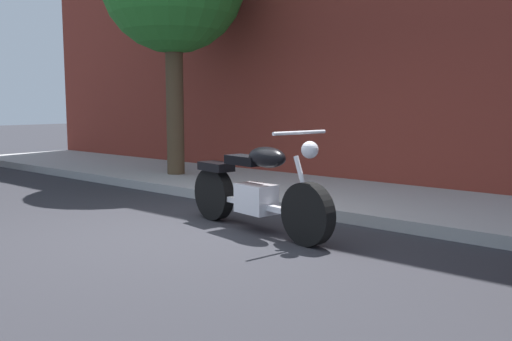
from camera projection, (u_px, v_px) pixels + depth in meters
name	position (u px, v px, depth m)	size (l,w,h in m)	color
ground_plane	(176.00, 234.00, 5.92)	(60.00, 60.00, 0.00)	#28282D
sidewalk	(323.00, 194.00, 8.05)	(18.15, 2.45, 0.14)	#9F9F9F
motorcycle	(256.00, 191.00, 5.98)	(2.20, 0.77, 1.13)	black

